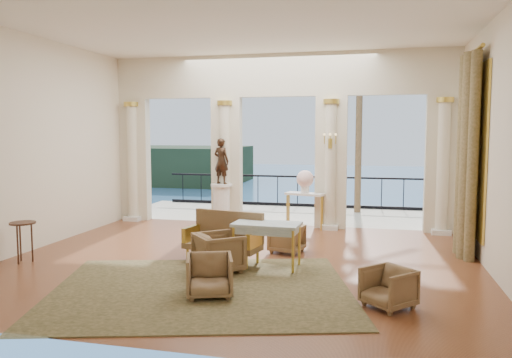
% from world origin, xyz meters
% --- Properties ---
extents(floor, '(9.00, 9.00, 0.00)m').
position_xyz_m(floor, '(0.00, 0.00, 0.00)').
color(floor, '#552917').
rests_on(floor, ground).
extents(room_walls, '(9.00, 9.00, 9.00)m').
position_xyz_m(room_walls, '(0.00, -1.12, 2.88)').
color(room_walls, '#F2E5CB').
rests_on(room_walls, ground).
extents(arcade, '(9.00, 0.56, 4.50)m').
position_xyz_m(arcade, '(-0.00, 3.82, 2.58)').
color(arcade, beige).
rests_on(arcade, ground).
extents(terrace, '(10.00, 3.60, 0.10)m').
position_xyz_m(terrace, '(0.00, 5.80, -0.05)').
color(terrace, '#BDB19B').
rests_on(terrace, ground).
extents(balustrade, '(9.00, 0.06, 1.03)m').
position_xyz_m(balustrade, '(0.00, 7.40, 0.41)').
color(balustrade, black).
rests_on(balustrade, terrace).
extents(palm_tree, '(2.00, 2.00, 4.50)m').
position_xyz_m(palm_tree, '(2.00, 6.60, 4.09)').
color(palm_tree, '#4C3823').
rests_on(palm_tree, terrace).
extents(headland, '(22.00, 18.00, 6.00)m').
position_xyz_m(headland, '(-30.00, 70.00, -3.00)').
color(headland, black).
rests_on(headland, sea).
extents(sea, '(160.00, 160.00, 0.00)m').
position_xyz_m(sea, '(0.00, 60.00, -6.00)').
color(sea, teal).
rests_on(sea, ground).
extents(curtain, '(0.33, 1.40, 4.09)m').
position_xyz_m(curtain, '(4.28, 1.50, 2.02)').
color(curtain, brown).
rests_on(curtain, ground).
extents(window_frame, '(0.04, 1.60, 3.40)m').
position_xyz_m(window_frame, '(4.47, 1.50, 2.10)').
color(window_frame, gold).
rests_on(window_frame, room_walls).
extents(wall_sconce, '(0.30, 0.11, 0.33)m').
position_xyz_m(wall_sconce, '(1.40, 3.51, 2.23)').
color(wall_sconce, gold).
rests_on(wall_sconce, arcade).
extents(rug, '(5.44, 4.73, 0.02)m').
position_xyz_m(rug, '(-0.13, -1.80, 0.01)').
color(rug, '#31351B').
rests_on(rug, ground).
extents(armchair_a, '(0.85, 0.83, 0.70)m').
position_xyz_m(armchair_a, '(0.10, -2.06, 0.35)').
color(armchair_a, '#423219').
rests_on(armchair_a, ground).
extents(armchair_b, '(0.84, 0.83, 0.63)m').
position_xyz_m(armchair_b, '(2.72, -1.93, 0.31)').
color(armchair_b, '#423219').
rests_on(armchair_b, ground).
extents(armchair_c, '(0.71, 0.74, 0.64)m').
position_xyz_m(armchair_c, '(0.75, 0.94, 0.32)').
color(armchair_c, '#423219').
rests_on(armchair_c, ground).
extents(armchair_d, '(1.03, 1.04, 0.78)m').
position_xyz_m(armchair_d, '(-0.16, -0.78, 0.39)').
color(armchair_d, '#423219').
rests_on(armchair_d, ground).
extents(settee, '(1.55, 0.90, 0.97)m').
position_xyz_m(settee, '(-0.27, -0.08, 0.48)').
color(settee, '#423219').
rests_on(settee, ground).
extents(game_table, '(1.25, 0.73, 0.83)m').
position_xyz_m(game_table, '(0.60, -0.28, 0.75)').
color(game_table, '#8DA7B1').
rests_on(game_table, ground).
extents(pedestal, '(0.61, 0.61, 1.12)m').
position_xyz_m(pedestal, '(-1.45, 3.50, 0.54)').
color(pedestal, silver).
rests_on(pedestal, ground).
extents(statue, '(0.50, 0.40, 1.20)m').
position_xyz_m(statue, '(-1.45, 3.50, 1.72)').
color(statue, '#2F1F14').
rests_on(statue, pedestal).
extents(console_table, '(1.04, 0.61, 0.93)m').
position_xyz_m(console_table, '(0.77, 3.55, 0.77)').
color(console_table, silver).
rests_on(console_table, ground).
extents(urn, '(0.44, 0.44, 0.58)m').
position_xyz_m(urn, '(0.77, 3.55, 1.26)').
color(urn, white).
rests_on(urn, console_table).
extents(side_table, '(0.48, 0.48, 0.78)m').
position_xyz_m(side_table, '(-4.00, -1.00, 0.67)').
color(side_table, black).
rests_on(side_table, ground).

